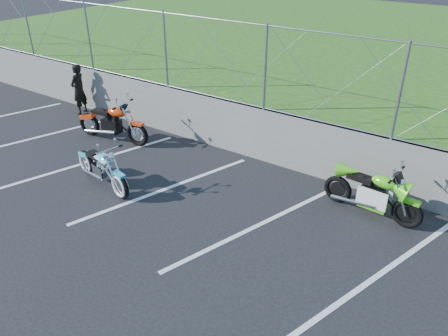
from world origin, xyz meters
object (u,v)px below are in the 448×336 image
Objects in this scene: naked_orange at (113,124)px; sportbike_green at (373,195)px; cruiser_turquoise at (103,169)px; person_standing at (79,89)px.

naked_orange is 1.11× the size of sportbike_green.
person_standing is (-3.98, 2.66, 0.36)m from cruiser_turquoise.
sportbike_green is at bearing 73.26° from person_standing.
naked_orange is (-1.60, 1.81, 0.07)m from cruiser_turquoise.
person_standing is at bearing 158.63° from cruiser_turquoise.
cruiser_turquoise is at bearing -152.54° from sportbike_green.
cruiser_turquoise is 0.90× the size of naked_orange.
naked_orange is 6.92m from sportbike_green.
cruiser_turquoise is at bearing -57.28° from naked_orange.
cruiser_turquoise is 2.42m from naked_orange.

